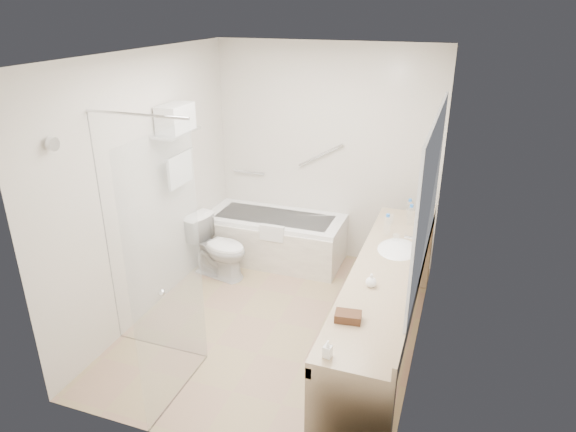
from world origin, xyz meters
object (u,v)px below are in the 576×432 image
(bathtub, at_px, (275,238))
(water_bottle_left, at_px, (411,215))
(vanity_counter, at_px, (385,291))
(toilet, at_px, (219,248))
(amenity_basket, at_px, (348,317))

(bathtub, xyz_separation_m, water_bottle_left, (1.58, -0.40, 0.67))
(vanity_counter, height_order, toilet, vanity_counter)
(amenity_basket, bearing_deg, toilet, 138.38)
(bathtub, distance_m, water_bottle_left, 1.77)
(vanity_counter, bearing_deg, amenity_basket, -99.18)
(toilet, relative_size, amenity_basket, 3.86)
(amenity_basket, relative_size, water_bottle_left, 0.85)
(toilet, xyz_separation_m, water_bottle_left, (2.03, 0.17, 0.61))
(amenity_basket, bearing_deg, water_bottle_left, 83.92)
(toilet, bearing_deg, amenity_basket, -119.25)
(vanity_counter, bearing_deg, toilet, 157.66)
(toilet, relative_size, water_bottle_left, 3.29)
(vanity_counter, xyz_separation_m, amenity_basket, (-0.13, -0.82, 0.24))
(vanity_counter, relative_size, amenity_basket, 15.00)
(bathtub, xyz_separation_m, vanity_counter, (1.52, -1.39, 0.36))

